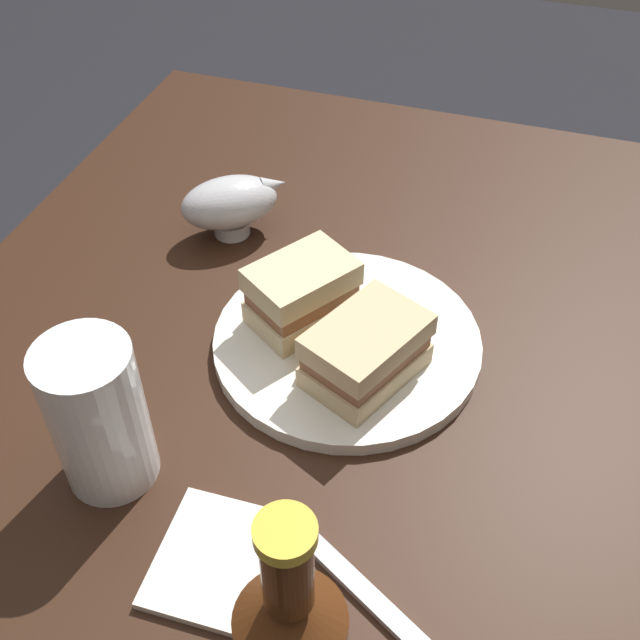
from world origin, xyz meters
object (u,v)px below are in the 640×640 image
Objects in this scene: pint_glass at (101,424)px; sandwich_half_left at (302,293)px; fork at (362,590)px; sandwich_half_right at (366,351)px; napkin at (214,559)px; gravy_boat at (231,202)px; plate at (347,341)px.

sandwich_half_left is at bearing 155.24° from pint_glass.
sandwich_half_right is at bearing 133.68° from fork.
pint_glass is 0.25m from fork.
napkin is (0.06, 0.12, -0.06)m from pint_glass.
pint_glass is 0.36m from gravy_boat.
pint_glass reaches higher than sandwich_half_left.
napkin is at bearing -7.30° from plate.
sandwich_half_right is at bearing 163.73° from napkin.
plate is at bearing 78.23° from sandwich_half_left.
sandwich_half_right is at bearing 49.29° from gravy_boat.
fork is (0.21, 0.06, -0.04)m from sandwich_half_right.
pint_glass is at bearing -48.12° from sandwich_half_right.
pint_glass is 1.36× the size of napkin.
plate is 2.02× the size of sandwich_half_right.
fork is at bearing 27.79° from sandwich_half_left.
gravy_boat is at bearing 153.25° from fork.
gravy_boat is at bearing -130.71° from sandwich_half_right.
napkin reaches higher than fork.
sandwich_half_left is at bearing -176.15° from napkin.
plate is 0.07m from sandwich_half_right.
plate is at bearing 52.60° from gravy_boat.
sandwich_half_right is (0.04, 0.03, 0.04)m from plate.
sandwich_half_right is at bearing 34.69° from plate.
fork is at bearing 18.91° from plate.
plate is 1.53× the size of fork.
napkin is at bearing -16.27° from sandwich_half_right.
sandwich_half_left is (-0.01, -0.05, 0.04)m from plate.
gravy_boat is at bearing -127.40° from plate.
sandwich_half_right is (0.06, 0.08, -0.00)m from sandwich_half_left.
plate is at bearing 172.70° from napkin.
sandwich_half_left is 0.24m from pint_glass.
fork is (0.04, 0.24, -0.06)m from pint_glass.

